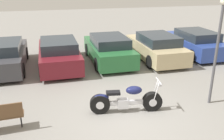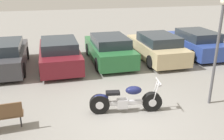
{
  "view_description": "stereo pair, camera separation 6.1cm",
  "coord_description": "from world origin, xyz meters",
  "px_view_note": "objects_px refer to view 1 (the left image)",
  "views": [
    {
      "loc": [
        -2.25,
        -6.59,
        4.07
      ],
      "look_at": [
        0.01,
        1.93,
        0.85
      ],
      "focal_mm": 40.0,
      "sensor_mm": 36.0,
      "label": 1
    },
    {
      "loc": [
        -2.19,
        -6.61,
        4.07
      ],
      "look_at": [
        0.01,
        1.93,
        0.85
      ],
      "focal_mm": 40.0,
      "sensor_mm": 36.0,
      "label": 2
    }
  ],
  "objects_px": {
    "parked_car_champagne": "(156,47)",
    "parked_car_blue": "(194,43)",
    "parked_car_dark_grey": "(4,56)",
    "parked_car_green": "(109,49)",
    "parked_car_maroon": "(59,54)",
    "lamp_post": "(218,42)",
    "motorcycle": "(125,100)"
  },
  "relations": [
    {
      "from": "parked_car_green",
      "to": "lamp_post",
      "type": "relative_size",
      "value": 1.25
    },
    {
      "from": "parked_car_maroon",
      "to": "lamp_post",
      "type": "height_order",
      "value": "lamp_post"
    },
    {
      "from": "motorcycle",
      "to": "parked_car_green",
      "type": "xyz_separation_m",
      "value": [
        0.77,
        5.27,
        0.25
      ]
    },
    {
      "from": "parked_car_maroon",
      "to": "motorcycle",
      "type": "bearing_deg",
      "value": -70.95
    },
    {
      "from": "motorcycle",
      "to": "lamp_post",
      "type": "bearing_deg",
      "value": -2.83
    },
    {
      "from": "parked_car_maroon",
      "to": "parked_car_green",
      "type": "xyz_separation_m",
      "value": [
        2.53,
        0.16,
        0.0
      ]
    },
    {
      "from": "parked_car_dark_grey",
      "to": "motorcycle",
      "type": "bearing_deg",
      "value": -51.25
    },
    {
      "from": "parked_car_dark_grey",
      "to": "parked_car_blue",
      "type": "xyz_separation_m",
      "value": [
        10.13,
        0.04,
        0.0
      ]
    },
    {
      "from": "parked_car_champagne",
      "to": "parked_car_green",
      "type": "bearing_deg",
      "value": 173.97
    },
    {
      "from": "parked_car_blue",
      "to": "motorcycle",
      "type": "bearing_deg",
      "value": -137.23
    },
    {
      "from": "motorcycle",
      "to": "lamp_post",
      "type": "distance_m",
      "value": 3.52
    },
    {
      "from": "parked_car_maroon",
      "to": "parked_car_green",
      "type": "height_order",
      "value": "same"
    },
    {
      "from": "lamp_post",
      "to": "parked_car_green",
      "type": "bearing_deg",
      "value": 112.68
    },
    {
      "from": "parked_car_maroon",
      "to": "parked_car_blue",
      "type": "relative_size",
      "value": 1.0
    },
    {
      "from": "parked_car_green",
      "to": "parked_car_champagne",
      "type": "relative_size",
      "value": 1.0
    },
    {
      "from": "parked_car_champagne",
      "to": "parked_car_blue",
      "type": "xyz_separation_m",
      "value": [
        2.53,
        0.39,
        0.0
      ]
    },
    {
      "from": "parked_car_champagne",
      "to": "lamp_post",
      "type": "bearing_deg",
      "value": -92.97
    },
    {
      "from": "parked_car_green",
      "to": "parked_car_blue",
      "type": "xyz_separation_m",
      "value": [
        5.07,
        0.13,
        0.0
      ]
    },
    {
      "from": "parked_car_maroon",
      "to": "parked_car_champagne",
      "type": "bearing_deg",
      "value": -1.23
    },
    {
      "from": "parked_car_dark_grey",
      "to": "lamp_post",
      "type": "xyz_separation_m",
      "value": [
        7.33,
        -5.51,
        1.52
      ]
    },
    {
      "from": "parked_car_green",
      "to": "parked_car_blue",
      "type": "bearing_deg",
      "value": 1.41
    },
    {
      "from": "parked_car_green",
      "to": "parked_car_blue",
      "type": "distance_m",
      "value": 5.07
    },
    {
      "from": "parked_car_dark_grey",
      "to": "parked_car_blue",
      "type": "bearing_deg",
      "value": 0.23
    },
    {
      "from": "lamp_post",
      "to": "parked_car_dark_grey",
      "type": "bearing_deg",
      "value": 143.1
    },
    {
      "from": "motorcycle",
      "to": "parked_car_blue",
      "type": "relative_size",
      "value": 0.53
    },
    {
      "from": "parked_car_dark_grey",
      "to": "parked_car_maroon",
      "type": "height_order",
      "value": "same"
    },
    {
      "from": "parked_car_maroon",
      "to": "lamp_post",
      "type": "distance_m",
      "value": 7.28
    },
    {
      "from": "motorcycle",
      "to": "parked_car_blue",
      "type": "height_order",
      "value": "parked_car_blue"
    },
    {
      "from": "parked_car_champagne",
      "to": "lamp_post",
      "type": "height_order",
      "value": "lamp_post"
    },
    {
      "from": "parked_car_champagne",
      "to": "parked_car_blue",
      "type": "height_order",
      "value": "same"
    },
    {
      "from": "parked_car_dark_grey",
      "to": "parked_car_green",
      "type": "height_order",
      "value": "same"
    },
    {
      "from": "parked_car_green",
      "to": "parked_car_blue",
      "type": "relative_size",
      "value": 1.0
    }
  ]
}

